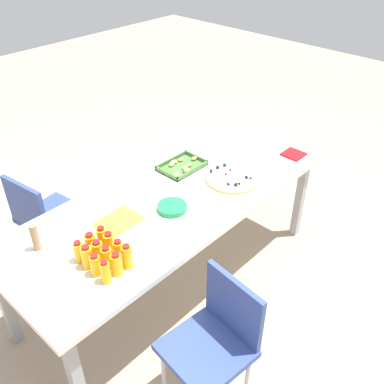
{
  "coord_description": "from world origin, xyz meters",
  "views": [
    {
      "loc": [
        -1.57,
        -1.64,
        2.37
      ],
      "look_at": [
        0.11,
        -0.08,
        0.77
      ],
      "focal_mm": 40.26,
      "sensor_mm": 36.0,
      "label": 1
    }
  ],
  "objects_px": {
    "juice_bottle_7": "(98,251)",
    "juice_bottle_10": "(91,244)",
    "juice_bottle_2": "(127,257)",
    "juice_bottle_9": "(79,252)",
    "juice_bottle_1": "(117,264)",
    "juice_bottle_11": "(102,238)",
    "juice_bottle_4": "(107,258)",
    "snack_tray": "(182,166)",
    "juice_bottle_0": "(105,272)",
    "cardboard_tube": "(35,237)",
    "paper_folder": "(119,221)",
    "napkin_stack": "(293,154)",
    "juice_bottle_5": "(119,251)",
    "juice_bottle_3": "(96,265)",
    "plate_stack": "(172,207)",
    "chair_near_left": "(216,337)",
    "juice_bottle_8": "(109,243)",
    "chair_far_left": "(44,215)",
    "party_table": "(172,205)",
    "juice_bottle_6": "(87,257)",
    "fruit_pizza": "(232,178)"
  },
  "relations": [
    {
      "from": "juice_bottle_10",
      "to": "juice_bottle_2",
      "type": "bearing_deg",
      "value": -73.88
    },
    {
      "from": "juice_bottle_0",
      "to": "juice_bottle_5",
      "type": "distance_m",
      "value": 0.17
    },
    {
      "from": "plate_stack",
      "to": "juice_bottle_7",
      "type": "bearing_deg",
      "value": -177.31
    },
    {
      "from": "napkin_stack",
      "to": "chair_far_left",
      "type": "bearing_deg",
      "value": 145.96
    },
    {
      "from": "juice_bottle_3",
      "to": "juice_bottle_8",
      "type": "height_order",
      "value": "juice_bottle_8"
    },
    {
      "from": "juice_bottle_7",
      "to": "juice_bottle_2",
      "type": "bearing_deg",
      "value": -64.78
    },
    {
      "from": "chair_near_left",
      "to": "juice_bottle_1",
      "type": "height_order",
      "value": "juice_bottle_1"
    },
    {
      "from": "juice_bottle_5",
      "to": "juice_bottle_6",
      "type": "distance_m",
      "value": 0.17
    },
    {
      "from": "juice_bottle_0",
      "to": "chair_near_left",
      "type": "bearing_deg",
      "value": -62.14
    },
    {
      "from": "juice_bottle_11",
      "to": "juice_bottle_5",
      "type": "bearing_deg",
      "value": -90.41
    },
    {
      "from": "juice_bottle_3",
      "to": "juice_bottle_11",
      "type": "bearing_deg",
      "value": 43.55
    },
    {
      "from": "chair_far_left",
      "to": "fruit_pizza",
      "type": "height_order",
      "value": "chair_far_left"
    },
    {
      "from": "fruit_pizza",
      "to": "juice_bottle_1",
      "type": "bearing_deg",
      "value": -173.76
    },
    {
      "from": "juice_bottle_8",
      "to": "plate_stack",
      "type": "relative_size",
      "value": 0.74
    },
    {
      "from": "juice_bottle_2",
      "to": "juice_bottle_9",
      "type": "xyz_separation_m",
      "value": [
        -0.14,
        0.22,
        -0.01
      ]
    },
    {
      "from": "party_table",
      "to": "juice_bottle_5",
      "type": "relative_size",
      "value": 17.3
    },
    {
      "from": "snack_tray",
      "to": "juice_bottle_2",
      "type": "bearing_deg",
      "value": -151.89
    },
    {
      "from": "napkin_stack",
      "to": "juice_bottle_0",
      "type": "bearing_deg",
      "value": 179.87
    },
    {
      "from": "juice_bottle_11",
      "to": "cardboard_tube",
      "type": "relative_size",
      "value": 0.84
    },
    {
      "from": "juice_bottle_11",
      "to": "plate_stack",
      "type": "distance_m",
      "value": 0.51
    },
    {
      "from": "juice_bottle_6",
      "to": "napkin_stack",
      "type": "relative_size",
      "value": 0.96
    },
    {
      "from": "party_table",
      "to": "juice_bottle_0",
      "type": "xyz_separation_m",
      "value": [
        -0.74,
        -0.28,
        0.13
      ]
    },
    {
      "from": "juice_bottle_0",
      "to": "paper_folder",
      "type": "xyz_separation_m",
      "value": [
        0.35,
        0.34,
        -0.06
      ]
    },
    {
      "from": "juice_bottle_11",
      "to": "juice_bottle_3",
      "type": "bearing_deg",
      "value": -136.45
    },
    {
      "from": "juice_bottle_7",
      "to": "paper_folder",
      "type": "height_order",
      "value": "juice_bottle_7"
    },
    {
      "from": "juice_bottle_2",
      "to": "juice_bottle_8",
      "type": "relative_size",
      "value": 1.09
    },
    {
      "from": "chair_far_left",
      "to": "juice_bottle_11",
      "type": "distance_m",
      "value": 0.87
    },
    {
      "from": "juice_bottle_3",
      "to": "plate_stack",
      "type": "distance_m",
      "value": 0.66
    },
    {
      "from": "party_table",
      "to": "chair_near_left",
      "type": "relative_size",
      "value": 2.76
    },
    {
      "from": "party_table",
      "to": "napkin_stack",
      "type": "bearing_deg",
      "value": -15.71
    },
    {
      "from": "juice_bottle_5",
      "to": "plate_stack",
      "type": "distance_m",
      "value": 0.52
    },
    {
      "from": "juice_bottle_1",
      "to": "juice_bottle_11",
      "type": "relative_size",
      "value": 0.97
    },
    {
      "from": "juice_bottle_2",
      "to": "juice_bottle_6",
      "type": "relative_size",
      "value": 1.04
    },
    {
      "from": "juice_bottle_7",
      "to": "juice_bottle_11",
      "type": "relative_size",
      "value": 0.94
    },
    {
      "from": "juice_bottle_0",
      "to": "cardboard_tube",
      "type": "relative_size",
      "value": 0.83
    },
    {
      "from": "fruit_pizza",
      "to": "juice_bottle_0",
      "type": "bearing_deg",
      "value": -173.96
    },
    {
      "from": "snack_tray",
      "to": "napkin_stack",
      "type": "xyz_separation_m",
      "value": [
        0.71,
        -0.49,
        -0.01
      ]
    },
    {
      "from": "juice_bottle_7",
      "to": "juice_bottle_10",
      "type": "bearing_deg",
      "value": 83.97
    },
    {
      "from": "juice_bottle_5",
      "to": "juice_bottle_1",
      "type": "bearing_deg",
      "value": -134.37
    },
    {
      "from": "juice_bottle_1",
      "to": "snack_tray",
      "type": "relative_size",
      "value": 0.43
    },
    {
      "from": "chair_far_left",
      "to": "juice_bottle_10",
      "type": "bearing_deg",
      "value": -17.76
    },
    {
      "from": "juice_bottle_8",
      "to": "juice_bottle_7",
      "type": "bearing_deg",
      "value": -179.0
    },
    {
      "from": "juice_bottle_7",
      "to": "paper_folder",
      "type": "relative_size",
      "value": 0.51
    },
    {
      "from": "juice_bottle_4",
      "to": "juice_bottle_7",
      "type": "bearing_deg",
      "value": 90.62
    },
    {
      "from": "chair_near_left",
      "to": "juice_bottle_8",
      "type": "bearing_deg",
      "value": 16.89
    },
    {
      "from": "juice_bottle_10",
      "to": "snack_tray",
      "type": "relative_size",
      "value": 0.43
    },
    {
      "from": "juice_bottle_2",
      "to": "juice_bottle_5",
      "type": "distance_m",
      "value": 0.08
    },
    {
      "from": "juice_bottle_3",
      "to": "juice_bottle_7",
      "type": "height_order",
      "value": "juice_bottle_3"
    },
    {
      "from": "chair_far_left",
      "to": "juice_bottle_4",
      "type": "bearing_deg",
      "value": -16.66
    },
    {
      "from": "party_table",
      "to": "juice_bottle_4",
      "type": "relative_size",
      "value": 16.65
    }
  ]
}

